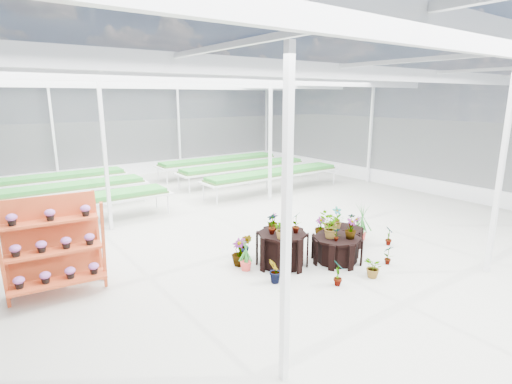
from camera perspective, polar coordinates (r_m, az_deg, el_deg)
ground_plane at (r=10.59m, az=2.50°, el=-7.93°), size 24.00×24.00×0.00m
greenhouse_shell at (r=10.00m, az=2.64°, el=4.17°), size 18.00×24.00×4.50m
steel_frame at (r=10.00m, az=2.64°, el=4.17°), size 18.00×24.00×4.50m
nursery_benches at (r=16.49m, az=-13.26°, el=1.05°), size 16.00×7.00×0.84m
plinth_tall at (r=9.41m, az=3.75°, el=-8.14°), size 1.22×1.22×0.80m
plinth_mid at (r=9.82m, az=11.46°, el=-8.03°), size 1.40×1.40×0.62m
plinth_low at (r=10.99m, az=12.30°, el=-6.16°), size 1.21×1.21×0.46m
shelf_rack at (r=8.84m, az=-26.86°, el=-7.14°), size 1.94×1.19×1.94m
nursery_plants at (r=9.93m, az=8.49°, el=-6.09°), size 4.42×3.07×1.32m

